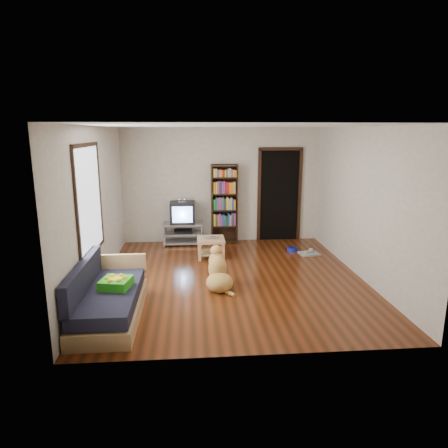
{
  "coord_description": "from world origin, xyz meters",
  "views": [
    {
      "loc": [
        -0.7,
        -6.58,
        2.51
      ],
      "look_at": [
        -0.12,
        0.33,
        0.9
      ],
      "focal_mm": 32.0,
      "sensor_mm": 36.0,
      "label": 1
    }
  ],
  "objects": [
    {
      "name": "dog",
      "position": [
        -0.28,
        -0.42,
        0.25
      ],
      "size": [
        0.48,
        0.82,
        0.7
      ],
      "color": "tan",
      "rests_on": "ground"
    },
    {
      "name": "sofa",
      "position": [
        -1.87,
        -1.38,
        0.26
      ],
      "size": [
        0.8,
        1.8,
        0.8
      ],
      "color": "tan",
      "rests_on": "ground"
    },
    {
      "name": "dog_bowl",
      "position": [
        1.45,
        1.5,
        0.04
      ],
      "size": [
        0.22,
        0.22,
        0.08
      ],
      "primitive_type": "cylinder",
      "color": "#151F95",
      "rests_on": "ground"
    },
    {
      "name": "crt_tv",
      "position": [
        -0.9,
        2.27,
        0.74
      ],
      "size": [
        0.55,
        0.52,
        0.58
      ],
      "color": "black",
      "rests_on": "tv_stand"
    },
    {
      "name": "wall_right",
      "position": [
        2.25,
        0.0,
        1.3
      ],
      "size": [
        0.0,
        5.0,
        5.0
      ],
      "primitive_type": "plane",
      "rotation": [
        1.57,
        0.0,
        -1.57
      ],
      "color": "beige",
      "rests_on": "ground"
    },
    {
      "name": "bookshelf",
      "position": [
        0.05,
        2.34,
        1.0
      ],
      "size": [
        0.6,
        0.3,
        1.8
      ],
      "color": "black",
      "rests_on": "ground"
    },
    {
      "name": "ground",
      "position": [
        0.0,
        0.0,
        0.0
      ],
      "size": [
        5.0,
        5.0,
        0.0
      ],
      "primitive_type": "plane",
      "color": "#5E2610",
      "rests_on": "ground"
    },
    {
      "name": "green_cushion",
      "position": [
        -1.75,
        -1.34,
        0.48
      ],
      "size": [
        0.45,
        0.45,
        0.13
      ],
      "primitive_type": "cube",
      "rotation": [
        0.0,
        0.0,
        -0.21
      ],
      "color": "green",
      "rests_on": "sofa"
    },
    {
      "name": "tv_stand",
      "position": [
        -0.9,
        2.25,
        0.27
      ],
      "size": [
        0.9,
        0.45,
        0.5
      ],
      "color": "#99999E",
      "rests_on": "ground"
    },
    {
      "name": "ceiling",
      "position": [
        0.0,
        0.0,
        2.6
      ],
      "size": [
        5.0,
        5.0,
        0.0
      ],
      "primitive_type": "plane",
      "rotation": [
        3.14,
        0.0,
        0.0
      ],
      "color": "white",
      "rests_on": "ground"
    },
    {
      "name": "wall_back",
      "position": [
        0.0,
        2.5,
        1.3
      ],
      "size": [
        4.5,
        0.0,
        4.5
      ],
      "primitive_type": "plane",
      "rotation": [
        1.57,
        0.0,
        0.0
      ],
      "color": "beige",
      "rests_on": "ground"
    },
    {
      "name": "grey_rag",
      "position": [
        1.75,
        1.25,
        0.01
      ],
      "size": [
        0.44,
        0.38,
        0.03
      ],
      "primitive_type": "cube",
      "rotation": [
        0.0,
        0.0,
        0.15
      ],
      "color": "gray",
      "rests_on": "ground"
    },
    {
      "name": "window",
      "position": [
        -2.23,
        -0.5,
        1.5
      ],
      "size": [
        0.03,
        1.46,
        1.7
      ],
      "color": "white",
      "rests_on": "wall_left"
    },
    {
      "name": "coffee_table",
      "position": [
        -0.32,
        1.24,
        0.28
      ],
      "size": [
        0.55,
        0.55,
        0.4
      ],
      "color": "tan",
      "rests_on": "ground"
    },
    {
      "name": "doorway",
      "position": [
        1.35,
        2.48,
        1.12
      ],
      "size": [
        1.03,
        0.05,
        2.19
      ],
      "color": "black",
      "rests_on": "wall_back"
    },
    {
      "name": "laptop",
      "position": [
        -0.32,
        1.21,
        0.41
      ],
      "size": [
        0.36,
        0.27,
        0.03
      ],
      "primitive_type": "imported",
      "rotation": [
        0.0,
        0.0,
        -0.17
      ],
      "color": "#BDBCC1",
      "rests_on": "coffee_table"
    },
    {
      "name": "wall_front",
      "position": [
        0.0,
        -2.5,
        1.3
      ],
      "size": [
        4.5,
        0.0,
        4.5
      ],
      "primitive_type": "plane",
      "rotation": [
        -1.57,
        0.0,
        0.0
      ],
      "color": "beige",
      "rests_on": "ground"
    },
    {
      "name": "wall_left",
      "position": [
        -2.25,
        0.0,
        1.3
      ],
      "size": [
        0.0,
        5.0,
        5.0
      ],
      "primitive_type": "plane",
      "rotation": [
        1.57,
        0.0,
        1.57
      ],
      "color": "beige",
      "rests_on": "ground"
    }
  ]
}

